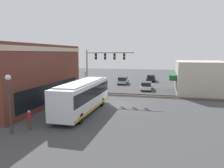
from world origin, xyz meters
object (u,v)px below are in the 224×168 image
object	(u,v)px
crossing_signal	(86,81)
pedestrian_at_crossing	(98,90)
pedestrian_by_lamp	(29,120)
parked_car_black	(151,78)
city_bus	(83,96)
streetlamp	(9,99)
parked_car_white	(147,86)
parked_car_silver	(123,81)

from	to	relation	value
crossing_signal	pedestrian_at_crossing	distance (m)	2.38
pedestrian_by_lamp	parked_car_black	bearing A→B (deg)	-12.73
city_bus	streetlamp	distance (m)	8.05
parked_car_white	pedestrian_by_lamp	size ratio (longest dim) A/B	2.76
parked_car_silver	parked_car_black	size ratio (longest dim) A/B	0.94
parked_car_white	parked_car_silver	bearing A→B (deg)	41.73
city_bus	crossing_signal	xyz separation A→B (m)	(8.61, 2.96, 0.43)
streetlamp	parked_car_white	xyz separation A→B (m)	(23.81, -8.67, -2.18)
pedestrian_by_lamp	pedestrian_at_crossing	distance (m)	15.56
pedestrian_at_crossing	parked_car_black	bearing A→B (deg)	-19.26
parked_car_white	parked_car_silver	world-z (taller)	parked_car_silver
streetlamp	pedestrian_at_crossing	xyz separation A→B (m)	(16.63, -2.06, -1.97)
city_bus	parked_car_white	world-z (taller)	city_bus
parked_car_black	pedestrian_by_lamp	size ratio (longest dim) A/B	2.74
city_bus	parked_car_black	size ratio (longest dim) A/B	2.39
crossing_signal	parked_car_white	distance (m)	11.62
streetlamp	pedestrian_by_lamp	distance (m)	2.44
parked_car_silver	pedestrian_at_crossing	size ratio (longest dim) A/B	2.54
crossing_signal	parked_car_silver	bearing A→B (deg)	-11.97
parked_car_white	parked_car_black	xyz separation A→B (m)	(11.72, 0.00, 0.06)
city_bus	crossing_signal	bearing A→B (deg)	18.96
crossing_signal	streetlamp	distance (m)	15.91
city_bus	pedestrian_by_lamp	world-z (taller)	city_bus
pedestrian_at_crossing	city_bus	bearing A→B (deg)	-172.66
city_bus	parked_car_black	bearing A→B (deg)	-10.83
city_bus	parked_car_black	distance (m)	28.77
parked_car_white	parked_car_black	bearing A→B (deg)	0.00
parked_car_white	pedestrian_at_crossing	xyz separation A→B (m)	(-7.18, 6.60, 0.21)
parked_car_silver	city_bus	bearing A→B (deg)	180.00
crossing_signal	parked_car_white	bearing A→B (deg)	-46.60
city_bus	pedestrian_at_crossing	distance (m)	9.47
crossing_signal	parked_car_black	bearing A→B (deg)	-23.07
streetlamp	pedestrian_at_crossing	bearing A→B (deg)	-7.07
crossing_signal	parked_car_silver	size ratio (longest dim) A/B	0.88
city_bus	streetlamp	xyz separation A→B (m)	(-7.29, 3.27, 0.97)
city_bus	pedestrian_by_lamp	xyz separation A→B (m)	(-6.18, 2.38, -1.01)
parked_car_white	parked_car_silver	xyz separation A→B (m)	(6.05, 5.40, 0.03)
parked_car_silver	pedestrian_by_lamp	size ratio (longest dim) A/B	2.58
streetlamp	parked_car_black	bearing A→B (deg)	-13.71
streetlamp	parked_car_silver	size ratio (longest dim) A/B	1.10
parked_car_silver	parked_car_black	bearing A→B (deg)	-43.62
parked_car_white	pedestrian_by_lamp	bearing A→B (deg)	161.08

